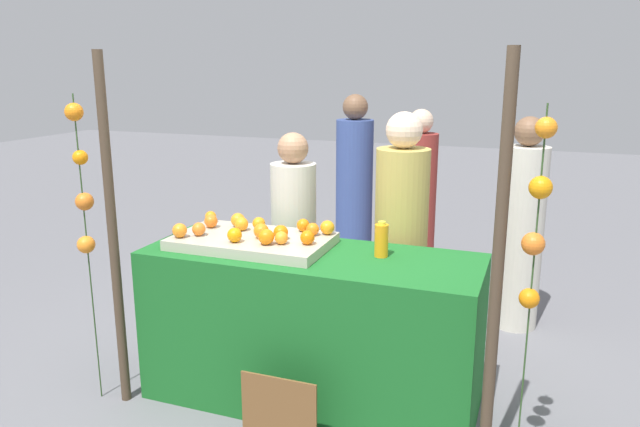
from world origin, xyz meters
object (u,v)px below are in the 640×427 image
(stall_counter, at_px, (311,328))
(orange_0, at_px, (211,221))
(orange_1, at_px, (266,237))
(vendor_left, at_px, (294,252))
(juice_bottle, at_px, (381,240))
(vendor_right, at_px, (400,253))
(chalkboard_sign, at_px, (280,416))

(stall_counter, distance_m, orange_0, 0.91)
(orange_0, height_order, orange_1, orange_1)
(vendor_left, bearing_deg, stall_counter, -59.16)
(juice_bottle, relative_size, vendor_left, 0.13)
(juice_bottle, bearing_deg, vendor_right, 90.87)
(vendor_left, height_order, vendor_right, vendor_right)
(orange_0, bearing_deg, stall_counter, -8.07)
(vendor_right, bearing_deg, juice_bottle, -89.13)
(orange_1, relative_size, vendor_right, 0.05)
(stall_counter, xyz_separation_m, vendor_left, (-0.36, 0.60, 0.25))
(juice_bottle, xyz_separation_m, chalkboard_sign, (-0.36, -0.63, -0.81))
(stall_counter, bearing_deg, orange_1, -153.62)
(chalkboard_sign, bearing_deg, orange_1, 121.09)
(orange_0, relative_size, chalkboard_sign, 0.19)
(orange_1, distance_m, vendor_left, 0.79)
(orange_1, xyz_separation_m, vendor_right, (0.61, 0.72, -0.24))
(orange_0, bearing_deg, vendor_left, 55.33)
(orange_1, xyz_separation_m, chalkboard_sign, (0.26, -0.43, -0.82))
(orange_1, distance_m, chalkboard_sign, 0.96)
(vendor_left, bearing_deg, vendor_right, 0.79)
(orange_1, bearing_deg, chalkboard_sign, -58.91)
(orange_1, height_order, vendor_right, vendor_right)
(orange_1, xyz_separation_m, juice_bottle, (0.62, 0.20, -0.01))
(orange_1, height_order, chalkboard_sign, orange_1)
(juice_bottle, height_order, vendor_right, vendor_right)
(orange_0, bearing_deg, vendor_right, 25.16)
(orange_0, xyz_separation_m, chalkboard_sign, (0.74, -0.65, -0.82))
(juice_bottle, height_order, chalkboard_sign, juice_bottle)
(stall_counter, relative_size, vendor_right, 1.15)
(stall_counter, xyz_separation_m, vendor_right, (0.38, 0.61, 0.33))
(chalkboard_sign, xyz_separation_m, vendor_right, (0.35, 1.16, 0.58))
(orange_0, height_order, vendor_left, vendor_left)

